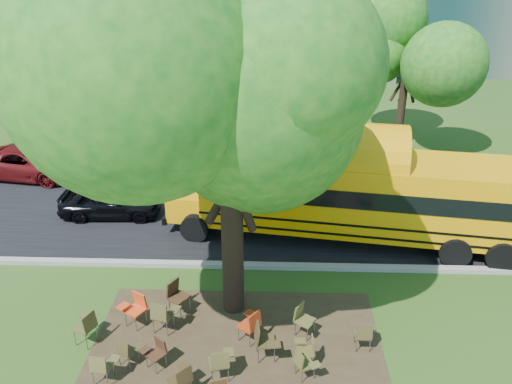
{
  "coord_description": "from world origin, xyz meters",
  "views": [
    {
      "loc": [
        1.8,
        -9.79,
        8.53
      ],
      "look_at": [
        1.3,
        4.19,
        1.99
      ],
      "focal_mm": 35.0,
      "sensor_mm": 36.0,
      "label": 1
    }
  ],
  "objects_px": {
    "chair_15": "(163,314)",
    "black_car": "(111,201)",
    "chair_0": "(102,365)",
    "chair_3": "(156,350)",
    "chair_8": "(87,324)",
    "chair_6": "(308,348)",
    "bg_car_red": "(30,163)",
    "main_tree": "(229,103)",
    "chair_14": "(263,339)",
    "chair_2": "(182,378)",
    "chair_12": "(303,317)",
    "chair_10": "(176,294)",
    "chair_11": "(251,323)",
    "chair_9": "(136,306)",
    "chair_13": "(364,334)",
    "school_bus": "(362,194)",
    "chair_4": "(220,361)",
    "chair_7": "(304,362)",
    "chair_1": "(127,349)"
  },
  "relations": [
    {
      "from": "chair_1",
      "to": "chair_11",
      "type": "xyz_separation_m",
      "value": [
        2.79,
        0.91,
        0.09
      ]
    },
    {
      "from": "chair_3",
      "to": "chair_4",
      "type": "height_order",
      "value": "chair_4"
    },
    {
      "from": "chair_6",
      "to": "bg_car_red",
      "type": "distance_m",
      "value": 15.47
    },
    {
      "from": "chair_0",
      "to": "chair_1",
      "type": "xyz_separation_m",
      "value": [
        0.4,
        0.55,
        -0.04
      ]
    },
    {
      "from": "chair_9",
      "to": "chair_15",
      "type": "relative_size",
      "value": 0.97
    },
    {
      "from": "chair_15",
      "to": "chair_12",
      "type": "bearing_deg",
      "value": 15.79
    },
    {
      "from": "chair_6",
      "to": "chair_2",
      "type": "bearing_deg",
      "value": 110.7
    },
    {
      "from": "chair_9",
      "to": "chair_13",
      "type": "xyz_separation_m",
      "value": [
        5.65,
        -0.74,
        -0.07
      ]
    },
    {
      "from": "chair_15",
      "to": "chair_4",
      "type": "bearing_deg",
      "value": -28.34
    },
    {
      "from": "chair_9",
      "to": "black_car",
      "type": "height_order",
      "value": "black_car"
    },
    {
      "from": "chair_8",
      "to": "chair_12",
      "type": "distance_m",
      "value": 5.24
    },
    {
      "from": "chair_2",
      "to": "chair_7",
      "type": "xyz_separation_m",
      "value": [
        2.6,
        0.58,
        -0.05
      ]
    },
    {
      "from": "chair_7",
      "to": "chair_4",
      "type": "bearing_deg",
      "value": -111.56
    },
    {
      "from": "chair_0",
      "to": "chair_6",
      "type": "relative_size",
      "value": 1.06
    },
    {
      "from": "chair_1",
      "to": "chair_12",
      "type": "xyz_separation_m",
      "value": [
        4.05,
        1.18,
        0.07
      ]
    },
    {
      "from": "black_car",
      "to": "bg_car_red",
      "type": "bearing_deg",
      "value": 50.79
    },
    {
      "from": "chair_6",
      "to": "chair_14",
      "type": "height_order",
      "value": "chair_14"
    },
    {
      "from": "chair_13",
      "to": "chair_1",
      "type": "bearing_deg",
      "value": -173.08
    },
    {
      "from": "chair_3",
      "to": "bg_car_red",
      "type": "xyz_separation_m",
      "value": [
        -7.8,
        10.81,
        0.18
      ]
    },
    {
      "from": "chair_15",
      "to": "bg_car_red",
      "type": "xyz_separation_m",
      "value": [
        -7.72,
        9.66,
        0.07
      ]
    },
    {
      "from": "chair_0",
      "to": "chair_6",
      "type": "height_order",
      "value": "chair_0"
    },
    {
      "from": "school_bus",
      "to": "chair_10",
      "type": "height_order",
      "value": "school_bus"
    },
    {
      "from": "black_car",
      "to": "chair_11",
      "type": "bearing_deg",
      "value": -142.02
    },
    {
      "from": "chair_2",
      "to": "chair_13",
      "type": "xyz_separation_m",
      "value": [
        4.08,
        1.54,
        -0.03
      ]
    },
    {
      "from": "chair_4",
      "to": "chair_9",
      "type": "height_order",
      "value": "chair_9"
    },
    {
      "from": "chair_8",
      "to": "black_car",
      "type": "xyz_separation_m",
      "value": [
        -1.42,
        6.64,
        0.04
      ]
    },
    {
      "from": "chair_8",
      "to": "chair_12",
      "type": "bearing_deg",
      "value": -62.17
    },
    {
      "from": "bg_car_red",
      "to": "main_tree",
      "type": "bearing_deg",
      "value": -124.51
    },
    {
      "from": "black_car",
      "to": "chair_15",
      "type": "bearing_deg",
      "value": -154.75
    },
    {
      "from": "chair_0",
      "to": "chair_9",
      "type": "bearing_deg",
      "value": 90.53
    },
    {
      "from": "chair_14",
      "to": "bg_car_red",
      "type": "bearing_deg",
      "value": -143.31
    },
    {
      "from": "chair_4",
      "to": "black_car",
      "type": "height_order",
      "value": "black_car"
    },
    {
      "from": "chair_10",
      "to": "chair_12",
      "type": "relative_size",
      "value": 1.09
    },
    {
      "from": "chair_2",
      "to": "black_car",
      "type": "bearing_deg",
      "value": 69.91
    },
    {
      "from": "school_bus",
      "to": "chair_4",
      "type": "distance_m",
      "value": 7.63
    },
    {
      "from": "chair_0",
      "to": "chair_3",
      "type": "bearing_deg",
      "value": 34.19
    },
    {
      "from": "main_tree",
      "to": "chair_12",
      "type": "bearing_deg",
      "value": -29.48
    },
    {
      "from": "chair_10",
      "to": "chair_11",
      "type": "relative_size",
      "value": 1.05
    },
    {
      "from": "chair_6",
      "to": "bg_car_red",
      "type": "xyz_separation_m",
      "value": [
        -11.25,
        10.63,
        0.17
      ]
    },
    {
      "from": "chair_8",
      "to": "chair_13",
      "type": "distance_m",
      "value": 6.65
    },
    {
      "from": "chair_12",
      "to": "black_car",
      "type": "height_order",
      "value": "black_car"
    },
    {
      "from": "chair_2",
      "to": "bg_car_red",
      "type": "relative_size",
      "value": 0.18
    },
    {
      "from": "main_tree",
      "to": "chair_14",
      "type": "height_order",
      "value": "main_tree"
    },
    {
      "from": "main_tree",
      "to": "black_car",
      "type": "distance_m",
      "value": 8.7
    },
    {
      "from": "chair_2",
      "to": "chair_12",
      "type": "xyz_separation_m",
      "value": [
        2.64,
        2.02,
        0.02
      ]
    },
    {
      "from": "chair_0",
      "to": "chair_8",
      "type": "bearing_deg",
      "value": 128.6
    },
    {
      "from": "chair_3",
      "to": "chair_6",
      "type": "bearing_deg",
      "value": -139.52
    },
    {
      "from": "chair_10",
      "to": "chair_12",
      "type": "distance_m",
      "value": 3.35
    },
    {
      "from": "chair_15",
      "to": "black_car",
      "type": "height_order",
      "value": "black_car"
    },
    {
      "from": "chair_11",
      "to": "chair_9",
      "type": "bearing_deg",
      "value": 116.7
    }
  ]
}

